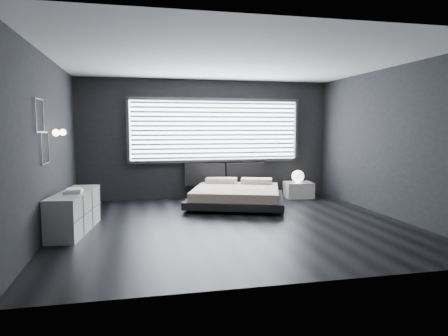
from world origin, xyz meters
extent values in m
plane|color=black|center=(0.00, 0.00, 0.00)|extent=(6.00, 6.00, 0.00)
plane|color=silver|center=(0.00, 0.00, 2.80)|extent=(6.00, 6.00, 0.00)
cube|color=black|center=(0.00, 2.75, 1.40)|extent=(6.00, 0.04, 2.80)
cube|color=black|center=(0.00, -2.75, 1.40)|extent=(6.00, 0.04, 2.80)
cube|color=black|center=(-3.00, 0.00, 1.40)|extent=(0.04, 5.50, 2.80)
cube|color=black|center=(3.00, 0.00, 1.40)|extent=(0.04, 5.50, 2.80)
cube|color=white|center=(0.20, 2.73, 1.61)|extent=(4.00, 0.02, 1.38)
cube|color=#47474C|center=(-1.84, 2.70, 1.61)|extent=(0.06, 0.08, 1.48)
cube|color=#47474C|center=(2.24, 2.70, 1.61)|extent=(0.06, 0.08, 1.48)
cube|color=#47474C|center=(0.20, 2.70, 2.34)|extent=(4.14, 0.08, 0.06)
cube|color=#47474C|center=(0.20, 2.70, 0.88)|extent=(4.14, 0.08, 0.06)
cube|color=silver|center=(0.20, 2.67, 1.61)|extent=(3.94, 0.03, 1.32)
cube|color=black|center=(-0.08, 2.64, 0.57)|extent=(0.96, 0.16, 0.52)
cube|color=black|center=(0.92, 2.64, 0.57)|extent=(0.96, 0.16, 0.52)
cylinder|color=silver|center=(-2.95, 0.05, 1.60)|extent=(0.10, 0.02, 0.02)
sphere|color=#FFE5B7|center=(-2.88, 0.05, 1.60)|extent=(0.11, 0.11, 0.11)
cylinder|color=silver|center=(-2.95, 0.65, 1.60)|extent=(0.10, 0.02, 0.02)
sphere|color=#FFE5B7|center=(-2.88, 0.65, 1.60)|extent=(0.11, 0.11, 0.11)
cube|color=#47474C|center=(-2.98, -0.55, 2.08)|extent=(0.01, 0.46, 0.02)
cube|color=#47474C|center=(-2.98, -0.55, 1.62)|extent=(0.01, 0.46, 0.02)
cube|color=#47474C|center=(-2.98, -0.32, 1.85)|extent=(0.01, 0.02, 0.46)
cube|color=#47474C|center=(-2.98, -0.78, 1.85)|extent=(0.01, 0.02, 0.46)
cube|color=#47474C|center=(-2.98, -0.30, 1.61)|extent=(0.01, 0.46, 0.02)
cube|color=#47474C|center=(-2.98, -0.30, 1.15)|extent=(0.01, 0.46, 0.02)
cube|color=#47474C|center=(-2.98, -0.07, 1.38)|extent=(0.01, 0.02, 0.46)
cube|color=#47474C|center=(-2.98, -0.53, 1.38)|extent=(0.01, 0.02, 0.46)
cube|color=black|center=(-0.64, 1.10, 0.04)|extent=(0.14, 0.14, 0.07)
cube|color=black|center=(0.98, 0.54, 0.04)|extent=(0.14, 0.14, 0.07)
cube|color=black|center=(-0.14, 2.56, 0.04)|extent=(0.14, 0.14, 0.07)
cube|color=black|center=(1.48, 2.00, 0.04)|extent=(0.14, 0.14, 0.07)
cube|color=black|center=(0.42, 1.55, 0.14)|extent=(2.50, 2.44, 0.14)
cube|color=#BEAB94|center=(0.42, 1.55, 0.31)|extent=(2.25, 2.25, 0.18)
cube|color=beige|center=(0.27, 2.35, 0.46)|extent=(0.79, 0.59, 0.12)
cube|color=beige|center=(1.04, 2.08, 0.46)|extent=(0.79, 0.59, 0.12)
cube|color=silver|center=(2.14, 2.24, 0.19)|extent=(0.69, 0.59, 0.37)
sphere|color=white|center=(2.11, 2.23, 0.52)|extent=(0.29, 0.29, 0.29)
cube|color=silver|center=(-2.65, 0.07, 0.32)|extent=(0.68, 1.67, 0.65)
cube|color=#47474C|center=(-2.42, 0.04, 0.32)|extent=(0.23, 1.59, 0.63)
cube|color=silver|center=(-2.64, -0.01, 0.67)|extent=(0.26, 0.34, 0.04)
cube|color=silver|center=(-2.63, -0.03, 0.70)|extent=(0.24, 0.31, 0.03)
camera|label=1|loc=(-1.64, -6.66, 1.69)|focal=32.00mm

